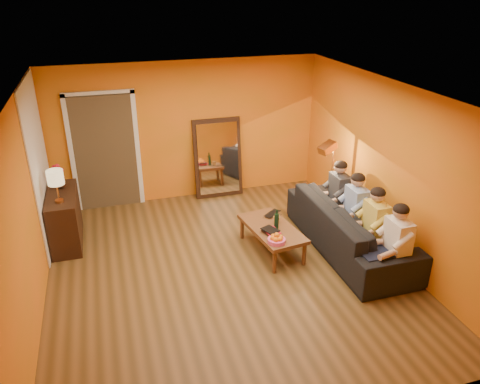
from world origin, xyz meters
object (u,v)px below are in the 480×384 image
object	(u,v)px
table_lamp	(57,186)
person_mid_right	(356,210)
person_far_left	(397,245)
person_far_right	(339,196)
floor_lamp	(331,184)
mirror_frame	(218,158)
dog	(352,251)
laptop	(275,215)
coffee_table	(272,239)
sideboard	(65,218)
vase	(60,182)
sofa	(350,227)
wine_bottle	(277,219)
person_mid_left	(375,226)
tumbler	(277,219)

from	to	relation	value
table_lamp	person_mid_right	bearing A→B (deg)	-14.05
person_far_left	person_far_right	distance (m)	1.65
floor_lamp	person_far_right	xyz separation A→B (m)	(0.03, -0.25, -0.11)
mirror_frame	dog	distance (m)	3.37
person_far_right	floor_lamp	bearing A→B (deg)	96.81
laptop	person_mid_right	bearing A→B (deg)	-62.03
floor_lamp	person_mid_right	distance (m)	0.81
person_mid_right	coffee_table	bearing A→B (deg)	172.21
sideboard	vase	bearing A→B (deg)	90.00
mirror_frame	person_far_right	xyz separation A→B (m)	(1.58, -1.92, -0.15)
table_lamp	coffee_table	xyz separation A→B (m)	(3.05, -0.91, -0.90)
person_far_left	laptop	bearing A→B (deg)	124.87
mirror_frame	table_lamp	bearing A→B (deg)	-153.68
sofa	person_far_left	world-z (taller)	person_far_left
person_mid_right	wine_bottle	distance (m)	1.27
person_far_left	person_mid_left	world-z (taller)	same
vase	tumbler	bearing A→B (deg)	-22.94
floor_lamp	person_far_left	distance (m)	1.90
laptop	vase	world-z (taller)	vase
person_mid_right	tumbler	world-z (taller)	person_mid_right
table_lamp	tumbler	size ratio (longest dim) A/B	4.65
mirror_frame	person_far_left	distance (m)	3.91
sideboard	sofa	xyz separation A→B (m)	(4.24, -1.49, -0.04)
person_mid_left	person_far_right	world-z (taller)	same
table_lamp	coffee_table	world-z (taller)	table_lamp
wine_bottle	person_far_right	bearing A→B (deg)	18.35
sideboard	sofa	distance (m)	4.50
sofa	dog	size ratio (longest dim) A/B	4.05
mirror_frame	laptop	distance (m)	2.02
floor_lamp	tumbler	xyz separation A→B (m)	(-1.17, -0.50, -0.25)
person_far_right	laptop	size ratio (longest dim) A/B	3.68
floor_lamp	person_mid_right	xyz separation A→B (m)	(0.03, -0.80, -0.11)
person_mid_left	coffee_table	bearing A→B (deg)	150.98
floor_lamp	wine_bottle	bearing A→B (deg)	-169.08
table_lamp	sofa	xyz separation A→B (m)	(4.24, -1.19, -0.72)
dog	person_mid_left	distance (m)	0.50
person_mid_right	sofa	bearing A→B (deg)	-142.43
sideboard	sofa	world-z (taller)	sideboard
vase	laptop	bearing A→B (deg)	-19.00
person_mid_left	person_mid_right	distance (m)	0.55
sofa	laptop	xyz separation A→B (m)	(-1.01, 0.63, 0.05)
person_mid_right	vase	size ratio (longest dim) A/B	6.71
tumbler	person_far_left	bearing A→B (deg)	-49.50
person_mid_right	person_far_left	bearing A→B (deg)	-90.00
coffee_table	tumbler	xyz separation A→B (m)	(0.12, 0.12, 0.26)
tumbler	laptop	xyz separation A→B (m)	(0.06, 0.23, -0.04)
sofa	coffee_table	size ratio (longest dim) A/B	2.15
sideboard	person_mid_right	xyz separation A→B (m)	(4.37, -1.39, 0.18)
sideboard	laptop	world-z (taller)	sideboard
vase	person_mid_right	bearing A→B (deg)	-20.61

